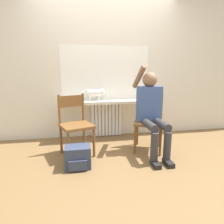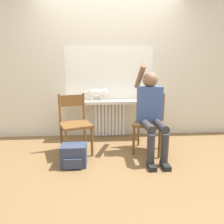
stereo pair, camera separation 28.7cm
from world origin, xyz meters
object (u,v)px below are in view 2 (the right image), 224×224
chair_right (149,121)px  cat (99,93)px  backpack (74,155)px  chair_left (75,123)px  person (151,109)px

chair_right → cat: bearing=162.8°
cat → backpack: size_ratio=1.32×
chair_left → chair_right: bearing=-20.8°
backpack → chair_left: bearing=93.4°
chair_left → backpack: bearing=-107.4°
cat → backpack: 1.31m
chair_left → backpack: size_ratio=2.74×
chair_left → backpack: 0.53m
person → cat: size_ratio=3.13×
person → cat: (-0.74, 0.76, 0.16)m
person → cat: person is taller
chair_right → cat: cat is taller
person → cat: bearing=134.0°
chair_right → chair_left: bearing=-156.8°
chair_right → backpack: (-1.09, -0.41, -0.32)m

